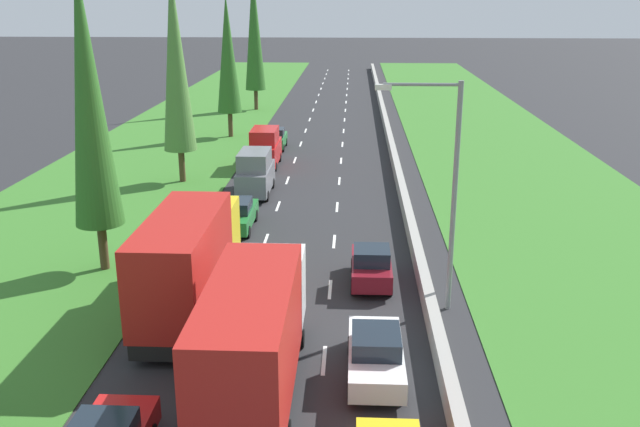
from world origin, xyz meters
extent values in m
plane|color=#28282B|center=(0.00, 60.00, 0.00)|extent=(300.00, 300.00, 0.00)
cube|color=#387528|center=(-12.65, 60.00, 0.02)|extent=(14.00, 140.00, 0.04)
cube|color=#387528|center=(14.35, 60.00, 0.02)|extent=(14.00, 140.00, 0.04)
cube|color=#9E9B93|center=(5.70, 60.00, 0.42)|extent=(0.44, 120.00, 0.85)
cube|color=white|center=(-1.75, 21.00, 0.01)|extent=(0.14, 2.00, 0.01)
cube|color=white|center=(-1.75, 27.00, 0.01)|extent=(0.14, 2.00, 0.01)
cube|color=white|center=(-1.75, 33.00, 0.01)|extent=(0.14, 2.00, 0.01)
cube|color=white|center=(-1.75, 39.00, 0.01)|extent=(0.14, 2.00, 0.01)
cube|color=white|center=(-1.75, 45.00, 0.01)|extent=(0.14, 2.00, 0.01)
cube|color=white|center=(-1.75, 51.00, 0.01)|extent=(0.14, 2.00, 0.01)
cube|color=white|center=(-1.75, 57.00, 0.01)|extent=(0.14, 2.00, 0.01)
cube|color=white|center=(-1.75, 63.00, 0.01)|extent=(0.14, 2.00, 0.01)
cube|color=white|center=(-1.75, 69.00, 0.01)|extent=(0.14, 2.00, 0.01)
cube|color=white|center=(-1.75, 75.00, 0.01)|extent=(0.14, 2.00, 0.01)
cube|color=white|center=(-1.75, 81.00, 0.01)|extent=(0.14, 2.00, 0.01)
cube|color=white|center=(-1.75, 87.00, 0.01)|extent=(0.14, 2.00, 0.01)
cube|color=white|center=(-1.75, 93.00, 0.01)|extent=(0.14, 2.00, 0.01)
cube|color=white|center=(-1.75, 99.00, 0.01)|extent=(0.14, 2.00, 0.01)
cube|color=white|center=(-1.75, 105.00, 0.01)|extent=(0.14, 2.00, 0.01)
cube|color=white|center=(-1.75, 111.00, 0.01)|extent=(0.14, 2.00, 0.01)
cube|color=white|center=(-1.75, 117.00, 0.01)|extent=(0.14, 2.00, 0.01)
cube|color=white|center=(1.75, 21.00, 0.01)|extent=(0.14, 2.00, 0.01)
cube|color=white|center=(1.75, 27.00, 0.01)|extent=(0.14, 2.00, 0.01)
cube|color=white|center=(1.75, 33.00, 0.01)|extent=(0.14, 2.00, 0.01)
cube|color=white|center=(1.75, 39.00, 0.01)|extent=(0.14, 2.00, 0.01)
cube|color=white|center=(1.75, 45.00, 0.01)|extent=(0.14, 2.00, 0.01)
cube|color=white|center=(1.75, 51.00, 0.01)|extent=(0.14, 2.00, 0.01)
cube|color=white|center=(1.75, 57.00, 0.01)|extent=(0.14, 2.00, 0.01)
cube|color=white|center=(1.75, 63.00, 0.01)|extent=(0.14, 2.00, 0.01)
cube|color=white|center=(1.75, 69.00, 0.01)|extent=(0.14, 2.00, 0.01)
cube|color=white|center=(1.75, 75.00, 0.01)|extent=(0.14, 2.00, 0.01)
cube|color=white|center=(1.75, 81.00, 0.01)|extent=(0.14, 2.00, 0.01)
cube|color=white|center=(1.75, 87.00, 0.01)|extent=(0.14, 2.00, 0.01)
cube|color=white|center=(1.75, 93.00, 0.01)|extent=(0.14, 2.00, 0.01)
cube|color=white|center=(1.75, 99.00, 0.01)|extent=(0.14, 2.00, 0.01)
cube|color=white|center=(1.75, 105.00, 0.01)|extent=(0.14, 2.00, 0.01)
cube|color=white|center=(1.75, 111.00, 0.01)|extent=(0.14, 2.00, 0.01)
cube|color=white|center=(1.75, 117.00, 0.01)|extent=(0.14, 2.00, 0.01)
cube|color=black|center=(-0.23, 18.65, 0.60)|extent=(2.20, 9.40, 0.56)
cube|color=white|center=(-0.23, 22.25, 2.13)|extent=(2.40, 2.20, 2.50)
cube|color=#B21E19|center=(-0.23, 17.55, 2.53)|extent=(2.44, 7.20, 3.30)
cylinder|color=black|center=(-1.35, 21.95, 0.32)|extent=(0.22, 0.64, 0.64)
cylinder|color=black|center=(0.89, 21.95, 0.32)|extent=(0.22, 0.64, 0.64)
cube|color=black|center=(-3.62, 24.76, 0.60)|extent=(2.20, 9.40, 0.56)
cube|color=yellow|center=(-3.62, 28.36, 2.13)|extent=(2.40, 2.20, 2.50)
cube|color=#B21E19|center=(-3.62, 23.66, 2.53)|extent=(2.44, 7.20, 3.30)
cylinder|color=black|center=(-4.74, 28.06, 0.32)|extent=(0.22, 0.64, 0.64)
cylinder|color=black|center=(-2.50, 28.06, 0.32)|extent=(0.22, 0.64, 0.64)
cylinder|color=black|center=(-4.74, 22.58, 0.32)|extent=(0.22, 0.64, 0.64)
cylinder|color=black|center=(-2.50, 22.58, 0.32)|extent=(0.22, 0.64, 0.64)
cylinder|color=black|center=(-4.74, 21.50, 0.32)|extent=(0.22, 0.64, 0.64)
cylinder|color=black|center=(-2.50, 21.50, 0.32)|extent=(0.22, 0.64, 0.64)
cube|color=#237A33|center=(-3.51, 34.76, 0.68)|extent=(1.76, 4.50, 0.72)
cube|color=#19232D|center=(-3.51, 34.61, 1.34)|extent=(1.56, 1.90, 0.60)
cylinder|color=black|center=(-4.31, 36.16, 0.32)|extent=(0.22, 0.64, 0.64)
cylinder|color=black|center=(-2.71, 36.16, 0.32)|extent=(0.22, 0.64, 0.64)
cylinder|color=black|center=(-4.31, 33.37, 0.32)|extent=(0.22, 0.64, 0.64)
cylinder|color=black|center=(-2.71, 33.37, 0.32)|extent=(0.22, 0.64, 0.64)
cube|color=slate|center=(-3.41, 41.56, 1.02)|extent=(1.90, 4.90, 1.40)
cube|color=slate|center=(-3.41, 41.26, 2.27)|extent=(1.80, 3.10, 1.10)
cylinder|color=black|center=(-4.28, 43.08, 0.32)|extent=(0.22, 0.64, 0.64)
cylinder|color=black|center=(-2.54, 43.08, 0.32)|extent=(0.22, 0.64, 0.64)
cylinder|color=black|center=(-4.28, 40.05, 0.32)|extent=(0.22, 0.64, 0.64)
cylinder|color=black|center=(-2.54, 40.05, 0.32)|extent=(0.22, 0.64, 0.64)
cube|color=red|center=(-3.73, 49.04, 1.02)|extent=(1.90, 4.90, 1.40)
cube|color=red|center=(-3.73, 48.74, 2.27)|extent=(1.80, 3.10, 1.10)
cylinder|color=black|center=(-4.60, 50.56, 0.32)|extent=(0.22, 0.64, 0.64)
cylinder|color=black|center=(-2.86, 50.56, 0.32)|extent=(0.22, 0.64, 0.64)
cylinder|color=black|center=(-4.60, 47.52, 0.32)|extent=(0.22, 0.64, 0.64)
cylinder|color=black|center=(-2.86, 47.52, 0.32)|extent=(0.22, 0.64, 0.64)
cube|color=#237A33|center=(-3.70, 55.06, 0.70)|extent=(1.68, 3.90, 0.76)
cube|color=#19232D|center=(-3.70, 54.76, 1.40)|extent=(1.52, 1.60, 0.64)
cylinder|color=black|center=(-4.46, 56.27, 0.32)|extent=(0.22, 0.64, 0.64)
cylinder|color=black|center=(-2.94, 56.27, 0.32)|extent=(0.22, 0.64, 0.64)
cylinder|color=black|center=(-4.46, 53.86, 0.32)|extent=(0.22, 0.64, 0.64)
cylinder|color=black|center=(-2.94, 53.86, 0.32)|extent=(0.22, 0.64, 0.64)
cube|color=white|center=(3.47, 20.11, 0.68)|extent=(1.76, 4.50, 0.72)
cube|color=#19232D|center=(3.47, 19.96, 1.34)|extent=(1.56, 1.90, 0.60)
cylinder|color=black|center=(2.67, 21.50, 0.32)|extent=(0.22, 0.64, 0.64)
cylinder|color=black|center=(4.27, 21.50, 0.32)|extent=(0.22, 0.64, 0.64)
cylinder|color=black|center=(2.67, 18.71, 0.32)|extent=(0.22, 0.64, 0.64)
cylinder|color=black|center=(4.27, 18.71, 0.32)|extent=(0.22, 0.64, 0.64)
cube|color=maroon|center=(3.49, 27.76, 0.70)|extent=(1.68, 3.90, 0.76)
cube|color=#19232D|center=(3.49, 27.46, 1.40)|extent=(1.52, 1.60, 0.64)
cylinder|color=black|center=(2.73, 28.97, 0.32)|extent=(0.22, 0.64, 0.64)
cylinder|color=black|center=(4.25, 28.97, 0.32)|extent=(0.22, 0.64, 0.64)
cylinder|color=black|center=(2.73, 26.55, 0.32)|extent=(0.22, 0.64, 0.64)
cylinder|color=black|center=(4.25, 26.55, 0.32)|extent=(0.22, 0.64, 0.64)
cylinder|color=#4C3823|center=(-8.58, 28.79, 1.10)|extent=(0.41, 0.41, 2.20)
cone|color=#2D6623|center=(-8.58, 28.79, 7.92)|extent=(2.14, 2.14, 11.44)
cylinder|color=#4C3823|center=(-8.72, 44.33, 1.10)|extent=(0.41, 0.41, 2.20)
cone|color=#4C7F38|center=(-8.72, 44.33, 8.04)|extent=(2.15, 2.15, 11.69)
cylinder|color=#4C3823|center=(-8.14, 59.81, 1.10)|extent=(0.40, 0.40, 2.20)
cone|color=#2D6623|center=(-8.14, 59.81, 7.16)|extent=(2.10, 2.10, 9.92)
cylinder|color=#4C3823|center=(-7.96, 74.93, 1.10)|extent=(0.41, 0.41, 2.20)
cone|color=#2D6623|center=(-7.96, 74.93, 8.52)|extent=(2.17, 2.17, 12.64)
cylinder|color=gray|center=(6.50, 25.36, 4.50)|extent=(0.20, 0.20, 9.00)
cylinder|color=gray|center=(5.10, 25.36, 8.85)|extent=(2.80, 0.12, 0.12)
cube|color=silver|center=(3.70, 25.36, 8.75)|extent=(0.60, 0.28, 0.20)
camera|label=1|loc=(2.63, -0.08, 11.94)|focal=38.92mm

